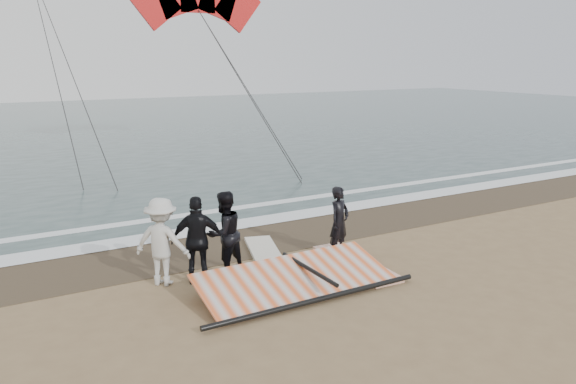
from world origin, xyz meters
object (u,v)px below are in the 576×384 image
man_main (339,222)px  sail_rig (290,281)px  board_white (355,263)px  board_cream (266,254)px

man_main → sail_rig: bearing=-170.3°
man_main → board_white: man_main is taller
man_main → board_cream: size_ratio=0.68×
board_white → sail_rig: (-2.05, -0.48, 0.14)m
board_white → board_cream: board_white is taller
sail_rig → board_cream: bearing=76.8°
man_main → board_white: size_ratio=0.64×
board_white → man_main: bearing=89.0°
man_main → board_white: bearing=-114.9°
sail_rig → man_main: bearing=30.8°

